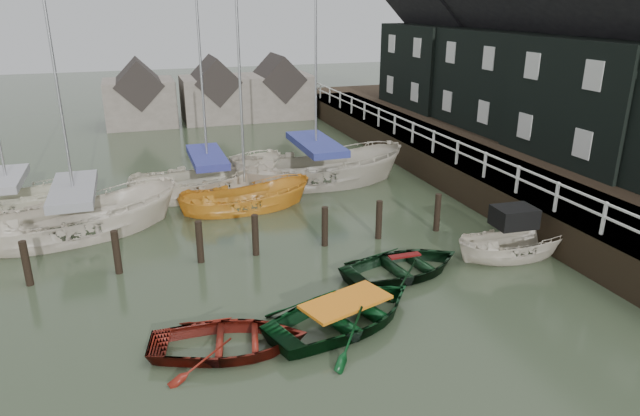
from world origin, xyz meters
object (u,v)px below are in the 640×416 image
object	(u,v)px
motorboat	(513,253)
rowboat_red	(230,350)
rowboat_green	(346,324)
sailboat_a	(80,233)
rowboat_dkgreen	(404,274)
sailboat_e	(13,212)
sailboat_c	(246,208)
sailboat_d	(316,182)
sailboat_b	(209,191)

from	to	relation	value
motorboat	rowboat_red	bearing A→B (deg)	107.03
rowboat_green	sailboat_a	distance (m)	11.10
rowboat_dkgreen	sailboat_e	bearing A→B (deg)	44.05
rowboat_green	sailboat_a	bearing A→B (deg)	19.69
sailboat_c	sailboat_d	distance (m)	4.42
rowboat_green	rowboat_dkgreen	distance (m)	3.48
rowboat_green	sailboat_d	bearing A→B (deg)	-33.19
motorboat	sailboat_e	xyz separation A→B (m)	(-16.29, 9.61, -0.04)
rowboat_red	rowboat_dkgreen	size ratio (longest dim) A/B	0.95
sailboat_c	sailboat_a	bearing A→B (deg)	95.25
rowboat_green	sailboat_c	bearing A→B (deg)	-14.53
sailboat_d	sailboat_e	xyz separation A→B (m)	(-12.60, -0.02, 0.00)
rowboat_red	sailboat_e	distance (m)	13.68
sailboat_a	sailboat_c	size ratio (longest dim) A/B	1.20
rowboat_green	rowboat_dkgreen	bearing A→B (deg)	-70.48
sailboat_c	sailboat_d	size ratio (longest dim) A/B	0.70
rowboat_green	sailboat_c	world-z (taller)	sailboat_c
sailboat_a	sailboat_c	world-z (taller)	sailboat_a
rowboat_red	motorboat	size ratio (longest dim) A/B	0.91
rowboat_red	sailboat_c	world-z (taller)	sailboat_c
rowboat_dkgreen	rowboat_green	bearing A→B (deg)	120.56
rowboat_dkgreen	sailboat_b	bearing A→B (deg)	16.94
rowboat_red	rowboat_dkgreen	xyz separation A→B (m)	(5.78, 2.36, 0.00)
sailboat_b	rowboat_dkgreen	bearing A→B (deg)	-167.12
sailboat_b	rowboat_green	bearing A→B (deg)	176.75
sailboat_a	sailboat_b	world-z (taller)	sailboat_b
motorboat	sailboat_d	size ratio (longest dim) A/B	0.31
rowboat_green	sailboat_e	size ratio (longest dim) A/B	0.43
motorboat	sailboat_e	world-z (taller)	sailboat_e
rowboat_green	rowboat_red	bearing A→B (deg)	74.98
motorboat	sailboat_a	world-z (taller)	sailboat_a
sailboat_a	sailboat_e	distance (m)	4.11
rowboat_dkgreen	sailboat_a	xyz separation A→B (m)	(-9.64, 6.53, 0.06)
rowboat_red	sailboat_a	bearing A→B (deg)	34.74
rowboat_green	sailboat_c	size ratio (longest dim) A/B	0.47
sailboat_b	sailboat_e	bearing A→B (deg)	79.72
rowboat_dkgreen	sailboat_b	size ratio (longest dim) A/B	0.33
motorboat	sailboat_a	xyz separation A→B (m)	(-13.64, 6.48, -0.05)
motorboat	sailboat_e	distance (m)	18.92
rowboat_red	rowboat_dkgreen	world-z (taller)	rowboat_dkgreen
sailboat_d	motorboat	bearing A→B (deg)	-153.45
sailboat_b	sailboat_e	world-z (taller)	sailboat_b
motorboat	sailboat_b	bearing A→B (deg)	44.18
sailboat_a	sailboat_b	size ratio (longest dim) A/B	0.94
sailboat_a	sailboat_e	world-z (taller)	sailboat_a
rowboat_dkgreen	sailboat_a	world-z (taller)	sailboat_a
rowboat_dkgreen	sailboat_e	distance (m)	15.64
sailboat_d	rowboat_red	bearing A→B (deg)	158.79
sailboat_a	motorboat	bearing A→B (deg)	-128.97
motorboat	sailboat_c	bearing A→B (deg)	48.74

